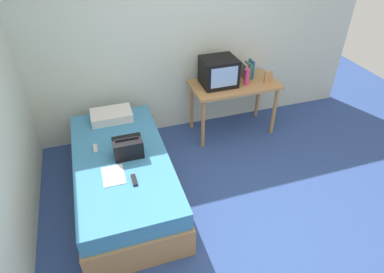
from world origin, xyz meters
TOP-DOWN VIEW (x-y plane):
  - ground_plane at (0.00, 0.00)m, footprint 8.00×8.00m
  - wall_back at (0.00, 2.00)m, footprint 5.20×0.10m
  - bed at (-1.01, 0.78)m, footprint 1.00×2.00m
  - desk at (0.64, 1.59)m, footprint 1.16×0.60m
  - tv at (0.41, 1.63)m, footprint 0.44×0.39m
  - water_bottle at (0.76, 1.51)m, footprint 0.06×0.06m
  - book_row at (0.86, 1.70)m, footprint 0.13×0.17m
  - picture_frame at (1.07, 1.49)m, footprint 0.11×0.02m
  - pillow at (-1.00, 1.54)m, footprint 0.49×0.32m
  - handbag at (-0.92, 0.78)m, footprint 0.30×0.20m
  - magazine at (-1.12, 0.51)m, footprint 0.21×0.29m
  - remote_dark at (-0.93, 0.37)m, footprint 0.04×0.16m
  - remote_silver at (-1.25, 0.99)m, footprint 0.04×0.14m

SIDE VIEW (x-z plane):
  - ground_plane at x=0.00m, z-range 0.00..0.00m
  - bed at x=-1.01m, z-range 0.00..0.54m
  - magazine at x=-1.12m, z-range 0.54..0.55m
  - remote_dark at x=-0.93m, z-range 0.54..0.56m
  - remote_silver at x=-1.25m, z-range 0.54..0.56m
  - pillow at x=-1.00m, z-range 0.54..0.64m
  - handbag at x=-0.92m, z-range 0.53..0.75m
  - desk at x=0.64m, z-range 0.28..1.03m
  - picture_frame at x=1.07m, z-range 0.75..0.90m
  - water_bottle at x=0.76m, z-range 0.75..0.96m
  - book_row at x=0.86m, z-range 0.73..0.98m
  - tv at x=0.41m, z-range 0.75..1.11m
  - wall_back at x=0.00m, z-range 0.00..2.60m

